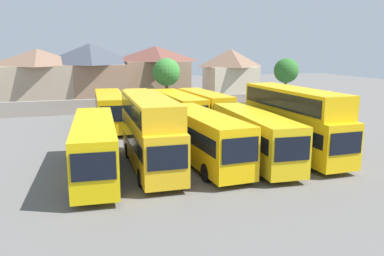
% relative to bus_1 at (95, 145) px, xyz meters
% --- Properties ---
extents(ground, '(140.00, 140.00, 0.00)m').
position_rel_bus_1_xyz_m(ground, '(7.30, 18.24, -1.98)').
color(ground, '#605E5B').
extents(depot_boundary_wall, '(56.00, 0.50, 1.80)m').
position_rel_bus_1_xyz_m(depot_boundary_wall, '(7.30, 24.46, -1.08)').
color(depot_boundary_wall, gray).
rests_on(depot_boundary_wall, ground).
extents(bus_1, '(3.04, 11.63, 3.46)m').
position_rel_bus_1_xyz_m(bus_1, '(0.00, 0.00, 0.00)').
color(bus_1, '#E2BC0C').
rests_on(bus_1, ground).
extents(bus_2, '(2.68, 10.47, 4.80)m').
position_rel_bus_1_xyz_m(bus_2, '(3.57, 0.35, 0.73)').
color(bus_2, gold).
rests_on(bus_2, ground).
extents(bus_3, '(3.23, 11.03, 3.54)m').
position_rel_bus_1_xyz_m(bus_3, '(7.22, 0.30, 0.04)').
color(bus_3, '#ECB30D').
rests_on(bus_3, ground).
extents(bus_4, '(2.97, 11.04, 3.46)m').
position_rel_bus_1_xyz_m(bus_4, '(10.85, -0.05, -0.00)').
color(bus_4, yellow).
rests_on(bus_4, ground).
extents(bus_5, '(2.90, 11.24, 4.98)m').
position_rel_bus_1_xyz_m(bus_5, '(14.37, 0.64, 0.83)').
color(bus_5, yellow).
rests_on(bus_5, ground).
extents(bus_6, '(2.86, 10.67, 3.49)m').
position_rel_bus_1_xyz_m(bus_6, '(2.20, 14.79, 0.01)').
color(bus_6, gold).
rests_on(bus_6, ground).
extents(bus_7, '(2.85, 10.80, 3.47)m').
position_rel_bus_1_xyz_m(bus_7, '(5.30, 14.12, 0.00)').
color(bus_7, yellow).
rests_on(bus_7, ground).
extents(bus_8, '(3.11, 11.43, 3.30)m').
position_rel_bus_1_xyz_m(bus_8, '(9.08, 14.24, -0.09)').
color(bus_8, yellow).
rests_on(bus_8, ground).
extents(bus_9, '(3.18, 10.37, 3.34)m').
position_rel_bus_1_xyz_m(bus_9, '(12.05, 14.54, -0.07)').
color(bus_9, '#F1B112').
rests_on(bus_9, ground).
extents(house_terrace_left, '(9.33, 7.45, 7.88)m').
position_rel_bus_1_xyz_m(house_terrace_left, '(-5.64, 32.42, 2.04)').
color(house_terrace_left, tan).
rests_on(house_terrace_left, ground).
extents(house_terrace_centre, '(10.13, 8.07, 8.59)m').
position_rel_bus_1_xyz_m(house_terrace_centre, '(1.22, 32.77, 2.41)').
color(house_terrace_centre, '#9E7A60').
rests_on(house_terrace_centre, ground).
extents(house_terrace_right, '(9.54, 6.63, 8.27)m').
position_rel_bus_1_xyz_m(house_terrace_right, '(10.56, 32.69, 2.24)').
color(house_terrace_right, '#9E7A60').
rests_on(house_terrace_right, ground).
extents(house_terrace_far_right, '(7.80, 6.33, 7.83)m').
position_rel_bus_1_xyz_m(house_terrace_far_right, '(22.71, 33.34, 2.03)').
color(house_terrace_far_right, beige).
rests_on(house_terrace_far_right, ground).
extents(tree_left_of_lot, '(3.72, 3.72, 6.66)m').
position_rel_bus_1_xyz_m(tree_left_of_lot, '(10.84, 26.96, 2.79)').
color(tree_left_of_lot, brown).
rests_on(tree_left_of_lot, ground).
extents(tree_behind_wall, '(3.31, 3.31, 6.64)m').
position_rel_bus_1_xyz_m(tree_behind_wall, '(26.27, 22.46, 2.96)').
color(tree_behind_wall, brown).
rests_on(tree_behind_wall, ground).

